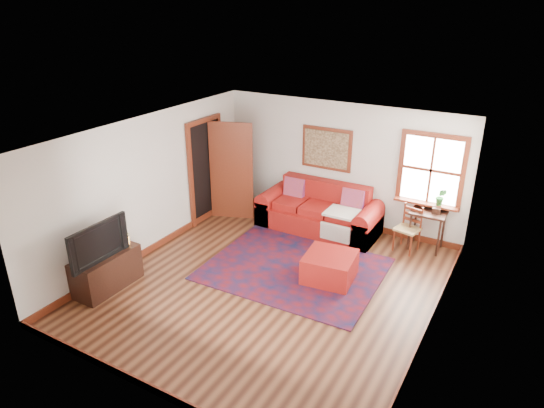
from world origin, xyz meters
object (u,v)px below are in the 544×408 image
Objects in this scene: media_cabinet at (107,271)px; red_leather_sofa at (320,214)px; ladder_back_chair at (409,227)px; red_ottoman at (330,267)px; side_table at (428,218)px.

red_leather_sofa is at bearing 60.84° from media_cabinet.
media_cabinet is (-3.82, -3.67, -0.16)m from ladder_back_chair.
red_ottoman is 1.88m from ladder_back_chair.
media_cabinet is (-2.99, -2.00, 0.07)m from red_ottoman.
side_table is at bearing 35.44° from ladder_back_chair.
ladder_back_chair is (-0.28, -0.20, -0.16)m from side_table.
red_leather_sofa is 3.04× the size of red_ottoman.
side_table is (1.11, 1.87, 0.39)m from red_ottoman.
red_leather_sofa is at bearing -174.17° from side_table.
media_cabinet is (-4.09, -3.87, -0.32)m from side_table.
ladder_back_chair is 0.79× the size of media_cabinet.
red_leather_sofa is 2.09m from side_table.
side_table is 0.68× the size of media_cabinet.
red_leather_sofa is 1.78m from ladder_back_chair.
red_leather_sofa reaches higher than side_table.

